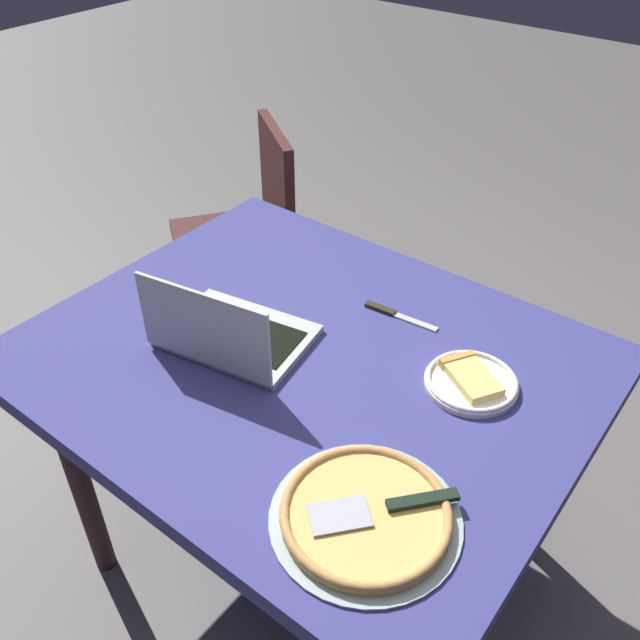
# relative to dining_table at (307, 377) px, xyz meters

# --- Properties ---
(ground_plane) EXTENTS (12.00, 12.00, 0.00)m
(ground_plane) POSITION_rel_dining_table_xyz_m (0.00, 0.00, -0.68)
(ground_plane) COLOR #625E5C
(dining_table) EXTENTS (1.30, 1.06, 0.75)m
(dining_table) POSITION_rel_dining_table_xyz_m (0.00, 0.00, 0.00)
(dining_table) COLOR navy
(dining_table) RESTS_ON ground_plane
(laptop) EXTENTS (0.39, 0.31, 0.22)m
(laptop) POSITION_rel_dining_table_xyz_m (0.17, 0.09, 0.11)
(laptop) COLOR #B6BAB2
(laptop) RESTS_ON dining_table
(pizza_plate) EXTENTS (0.21, 0.21, 0.04)m
(pizza_plate) POSITION_rel_dining_table_xyz_m (-0.36, -0.15, 0.08)
(pizza_plate) COLOR white
(pizza_plate) RESTS_ON dining_table
(pizza_tray) EXTENTS (0.36, 0.36, 0.03)m
(pizza_tray) POSITION_rel_dining_table_xyz_m (-0.38, 0.30, 0.08)
(pizza_tray) COLOR #94A8A4
(pizza_tray) RESTS_ON dining_table
(table_knife) EXTENTS (0.21, 0.04, 0.01)m
(table_knife) POSITION_rel_dining_table_xyz_m (-0.08, -0.26, 0.07)
(table_knife) COLOR #B9BBB8
(table_knife) RESTS_ON dining_table
(chair_near) EXTENTS (0.58, 0.58, 0.88)m
(chair_near) POSITION_rel_dining_table_xyz_m (0.82, -0.67, -0.17)
(chair_near) COLOR #3E1C1A
(chair_near) RESTS_ON ground_plane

